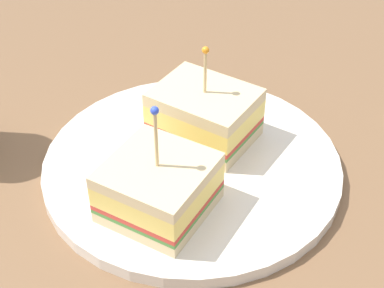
% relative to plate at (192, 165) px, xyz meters
% --- Properties ---
extents(ground_plane, '(1.04, 1.04, 0.02)m').
position_rel_plate_xyz_m(ground_plane, '(0.00, 0.00, -0.02)').
color(ground_plane, brown).
extents(plate, '(0.29, 0.29, 0.01)m').
position_rel_plate_xyz_m(plate, '(0.00, 0.00, 0.00)').
color(plate, silver).
rests_on(plate, ground_plane).
extents(sandwich_half_front, '(0.12, 0.10, 0.10)m').
position_rel_plate_xyz_m(sandwich_half_front, '(0.02, -0.03, 0.03)').
color(sandwich_half_front, beige).
rests_on(sandwich_half_front, plate).
extents(sandwich_half_back, '(0.11, 0.11, 0.11)m').
position_rel_plate_xyz_m(sandwich_half_back, '(-0.04, 0.06, 0.03)').
color(sandwich_half_back, beige).
rests_on(sandwich_half_back, plate).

